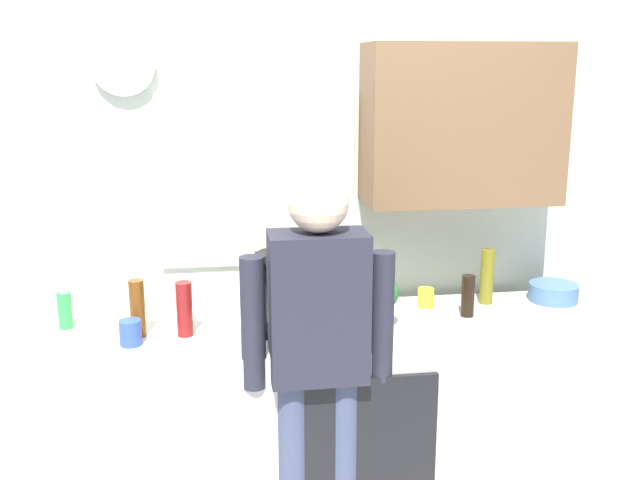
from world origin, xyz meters
TOP-DOWN VIEW (x-y plane):
  - kitchen_counter at (0.00, 0.30)m, footprint 2.55×0.64m
  - dishwasher_panel at (0.18, -0.03)m, footprint 0.56×0.02m
  - back_wall_assembly at (0.09, 0.70)m, footprint 4.15×0.42m
  - coffee_maker at (-0.12, 0.29)m, footprint 0.20×0.20m
  - bottle_red_vinegar at (-0.50, 0.27)m, footprint 0.06×0.06m
  - bottle_olive_oil at (0.83, 0.48)m, footprint 0.06×0.06m
  - bottle_amber_beer at (-0.68, 0.29)m, footprint 0.06×0.06m
  - bottle_dark_sauce at (0.69, 0.32)m, footprint 0.06×0.06m
  - cup_white_mug at (0.52, 0.08)m, footprint 0.08×0.08m
  - cup_blue_mug at (-0.70, 0.20)m, footprint 0.08×0.08m
  - cup_yellow_cup at (0.55, 0.47)m, footprint 0.07×0.07m
  - mixing_bowl at (1.15, 0.47)m, footprint 0.22×0.22m
  - potted_plant at (0.29, 0.23)m, footprint 0.15×0.15m
  - dish_soap at (-0.98, 0.43)m, footprint 0.06×0.06m
  - person_at_sink at (0.00, 0.00)m, footprint 0.57×0.22m

SIDE VIEW (x-z plane):
  - dishwasher_panel at x=0.18m, z-range 0.00..0.82m
  - kitchen_counter at x=0.00m, z-range 0.00..0.91m
  - person_at_sink at x=0.00m, z-range 0.15..1.75m
  - mixing_bowl at x=1.15m, z-range 0.91..0.99m
  - cup_yellow_cup at x=0.55m, z-range 0.91..1.00m
  - cup_white_mug at x=0.52m, z-range 0.91..1.01m
  - cup_blue_mug at x=-0.70m, z-range 0.91..1.01m
  - dish_soap at x=-0.98m, z-range 0.90..1.08m
  - bottle_dark_sauce at x=0.69m, z-range 0.91..1.09m
  - bottle_red_vinegar at x=-0.50m, z-range 0.91..1.13m
  - bottle_amber_beer at x=-0.68m, z-range 0.91..1.14m
  - bottle_olive_oil at x=0.83m, z-range 0.91..1.16m
  - potted_plant at x=0.29m, z-range 0.93..1.16m
  - coffee_maker at x=-0.12m, z-range 0.90..1.23m
  - back_wall_assembly at x=0.09m, z-range 0.06..2.66m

